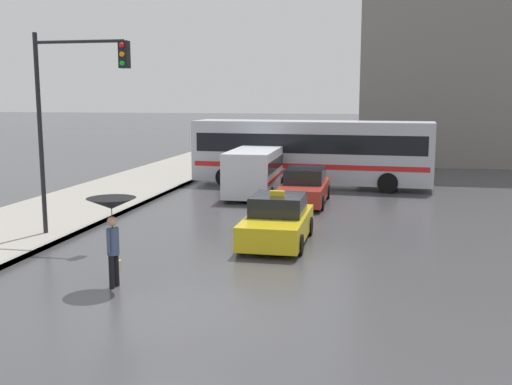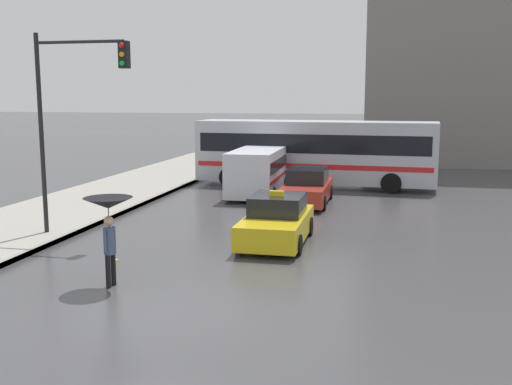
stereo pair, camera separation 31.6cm
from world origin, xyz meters
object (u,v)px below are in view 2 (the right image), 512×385
at_px(taxi, 277,221).
at_px(traffic_light, 72,100).
at_px(pedestrian_with_umbrella, 109,213).
at_px(city_bus, 315,150).
at_px(sedan_red, 307,188).
at_px(ambulance_van, 258,169).

height_order(taxi, traffic_light, traffic_light).
bearing_deg(pedestrian_with_umbrella, city_bus, -1.42).
xyz_separation_m(sedan_red, city_bus, (-0.28, 4.94, 1.16)).
relative_size(ambulance_van, pedestrian_with_umbrella, 2.57).
bearing_deg(pedestrian_with_umbrella, sedan_red, -6.26).
relative_size(sedan_red, city_bus, 0.38).
relative_size(taxi, pedestrian_with_umbrella, 1.91).
bearing_deg(traffic_light, ambulance_van, 68.87).
relative_size(sedan_red, ambulance_van, 0.82).
bearing_deg(ambulance_van, pedestrian_with_umbrella, 86.66).
distance_m(ambulance_van, pedestrian_with_umbrella, 14.07).
height_order(taxi, ambulance_van, ambulance_van).
xyz_separation_m(ambulance_van, traffic_light, (-3.77, -9.76, 3.21)).
relative_size(taxi, traffic_light, 0.64).
height_order(city_bus, traffic_light, traffic_light).
xyz_separation_m(sedan_red, ambulance_van, (-2.49, 1.82, 0.51)).
bearing_deg(city_bus, pedestrian_with_umbrella, 174.13).
bearing_deg(city_bus, sedan_red, -173.44).
height_order(sedan_red, pedestrian_with_umbrella, pedestrian_with_umbrella).
distance_m(city_bus, pedestrian_with_umbrella, 17.39).
xyz_separation_m(city_bus, traffic_light, (-5.99, -12.88, 2.56)).
height_order(pedestrian_with_umbrella, traffic_light, traffic_light).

